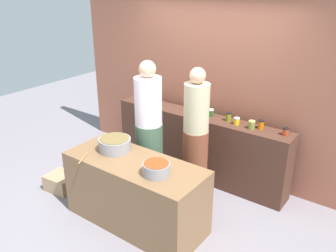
{
  "coord_description": "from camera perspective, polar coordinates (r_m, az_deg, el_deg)",
  "views": [
    {
      "loc": [
        2.44,
        -2.97,
        2.78
      ],
      "look_at": [
        0.0,
        0.35,
        1.05
      ],
      "focal_mm": 38.27,
      "sensor_mm": 36.0,
      "label": 1
    }
  ],
  "objects": [
    {
      "name": "preserve_jar_3",
      "position": [
        4.9,
        9.63,
        1.45
      ],
      "size": [
        0.07,
        0.07,
        0.12
      ],
      "color": "olive",
      "rests_on": "display_shelf"
    },
    {
      "name": "cook_in_cap",
      "position": [
        4.56,
        4.39,
        -2.68
      ],
      "size": [
        0.33,
        0.33,
        1.8
      ],
      "color": "brown",
      "rests_on": "ground"
    },
    {
      "name": "preserve_jar_7",
      "position": [
        4.64,
        18.22,
        -0.83
      ],
      "size": [
        0.08,
        0.08,
        0.1
      ],
      "color": "#AD3C21",
      "rests_on": "display_shelf"
    },
    {
      "name": "bread_crate",
      "position": [
        5.3,
        -16.62,
        -8.56
      ],
      "size": [
        0.43,
        0.37,
        0.22
      ],
      "primitive_type": "cube",
      "rotation": [
        0.0,
        0.0,
        0.1
      ],
      "color": "tan",
      "rests_on": "ground"
    },
    {
      "name": "preserve_jar_1",
      "position": [
        5.43,
        -2.12,
        4.0
      ],
      "size": [
        0.09,
        0.09,
        0.14
      ],
      "color": "#E16306",
      "rests_on": "display_shelf"
    },
    {
      "name": "preserve_jar_2",
      "position": [
        5.05,
        6.84,
        2.13
      ],
      "size": [
        0.08,
        0.08,
        0.1
      ],
      "color": "#265922",
      "rests_on": "display_shelf"
    },
    {
      "name": "preserve_jar_6",
      "position": [
        4.74,
        14.59,
        0.25
      ],
      "size": [
        0.08,
        0.08,
        0.12
      ],
      "color": "#D6630E",
      "rests_on": "display_shelf"
    },
    {
      "name": "prep_table",
      "position": [
        4.33,
        -5.19,
        -10.5
      ],
      "size": [
        1.7,
        0.7,
        0.83
      ],
      "primitive_type": "cube",
      "color": "brown",
      "rests_on": "ground"
    },
    {
      "name": "storefront_wall",
      "position": [
        5.21,
        7.26,
        8.36
      ],
      "size": [
        4.8,
        0.12,
        3.0
      ],
      "primitive_type": "cube",
      "color": "#9C5A44",
      "rests_on": "ground"
    },
    {
      "name": "wooden_spoon",
      "position": [
        4.27,
        -13.39,
        -5.02
      ],
      "size": [
        0.14,
        0.25,
        0.02
      ],
      "primitive_type": "cylinder",
      "rotation": [
        1.57,
        0.0,
        0.47
      ],
      "color": "#9E703D",
      "rests_on": "prep_table"
    },
    {
      "name": "preserve_jar_0",
      "position": [
        5.59,
        -2.9,
        4.49
      ],
      "size": [
        0.09,
        0.09,
        0.13
      ],
      "color": "orange",
      "rests_on": "display_shelf"
    },
    {
      "name": "ground",
      "position": [
        4.75,
        -2.57,
        -13.1
      ],
      "size": [
        12.0,
        12.0,
        0.0
      ],
      "primitive_type": "plane",
      "color": "gray"
    },
    {
      "name": "cooking_pot_left",
      "position": [
        4.37,
        -8.46,
        -2.91
      ],
      "size": [
        0.39,
        0.39,
        0.16
      ],
      "color": "gray",
      "rests_on": "prep_table"
    },
    {
      "name": "display_shelf",
      "position": [
        5.28,
        4.84,
        -3.14
      ],
      "size": [
        2.7,
        0.36,
        0.96
      ],
      "primitive_type": "cube",
      "color": "#4A2C21",
      "rests_on": "ground"
    },
    {
      "name": "cook_with_tongs",
      "position": [
        4.71,
        -3.05,
        -1.6
      ],
      "size": [
        0.36,
        0.36,
        1.85
      ],
      "color": "#42614A",
      "rests_on": "ground"
    },
    {
      "name": "preserve_jar_4",
      "position": [
        4.81,
        10.87,
        0.77
      ],
      "size": [
        0.08,
        0.08,
        0.1
      ],
      "color": "yellow",
      "rests_on": "display_shelf"
    },
    {
      "name": "preserve_jar_5",
      "position": [
        4.72,
        13.19,
        0.2
      ],
      "size": [
        0.09,
        0.09,
        0.11
      ],
      "color": "olive",
      "rests_on": "display_shelf"
    },
    {
      "name": "cooking_pot_center",
      "position": [
        3.82,
        -1.86,
        -6.84
      ],
      "size": [
        0.29,
        0.29,
        0.14
      ],
      "color": "gray",
      "rests_on": "prep_table"
    }
  ]
}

